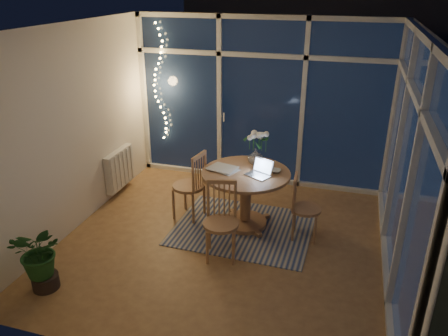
{
  "coord_description": "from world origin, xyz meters",
  "views": [
    {
      "loc": [
        1.34,
        -4.51,
        3.06
      ],
      "look_at": [
        -0.08,
        0.25,
        0.91
      ],
      "focal_mm": 35.0,
      "sensor_mm": 36.0,
      "label": 1
    }
  ],
  "objects_px": {
    "chair_left": "(188,185)",
    "laptop": "(258,168)",
    "dining_table": "(245,199)",
    "potted_plant": "(41,258)",
    "chair_front": "(221,222)",
    "flower_vase": "(256,157)",
    "chair_right": "(306,207)"
  },
  "relations": [
    {
      "from": "chair_left",
      "to": "laptop",
      "type": "height_order",
      "value": "laptop"
    },
    {
      "from": "dining_table",
      "to": "potted_plant",
      "type": "relative_size",
      "value": 1.51
    },
    {
      "from": "chair_front",
      "to": "laptop",
      "type": "distance_m",
      "value": 0.88
    },
    {
      "from": "dining_table",
      "to": "potted_plant",
      "type": "bearing_deg",
      "value": -132.59
    },
    {
      "from": "laptop",
      "to": "potted_plant",
      "type": "distance_m",
      "value": 2.68
    },
    {
      "from": "flower_vase",
      "to": "chair_left",
      "type": "bearing_deg",
      "value": -161.58
    },
    {
      "from": "flower_vase",
      "to": "potted_plant",
      "type": "relative_size",
      "value": 0.28
    },
    {
      "from": "dining_table",
      "to": "flower_vase",
      "type": "distance_m",
      "value": 0.58
    },
    {
      "from": "flower_vase",
      "to": "dining_table",
      "type": "bearing_deg",
      "value": -101.24
    },
    {
      "from": "chair_left",
      "to": "laptop",
      "type": "relative_size",
      "value": 3.3
    },
    {
      "from": "laptop",
      "to": "potted_plant",
      "type": "height_order",
      "value": "laptop"
    },
    {
      "from": "chair_right",
      "to": "laptop",
      "type": "distance_m",
      "value": 0.78
    },
    {
      "from": "chair_left",
      "to": "chair_right",
      "type": "height_order",
      "value": "chair_left"
    },
    {
      "from": "dining_table",
      "to": "chair_right",
      "type": "height_order",
      "value": "chair_right"
    },
    {
      "from": "chair_front",
      "to": "flower_vase",
      "type": "xyz_separation_m",
      "value": [
        0.15,
        1.09,
        0.41
      ]
    },
    {
      "from": "potted_plant",
      "to": "dining_table",
      "type": "bearing_deg",
      "value": 47.41
    },
    {
      "from": "chair_front",
      "to": "potted_plant",
      "type": "distance_m",
      "value": 1.97
    },
    {
      "from": "dining_table",
      "to": "chair_right",
      "type": "distance_m",
      "value": 0.81
    },
    {
      "from": "chair_right",
      "to": "dining_table",
      "type": "bearing_deg",
      "value": 80.95
    },
    {
      "from": "chair_right",
      "to": "potted_plant",
      "type": "relative_size",
      "value": 1.13
    },
    {
      "from": "chair_left",
      "to": "chair_front",
      "type": "xyz_separation_m",
      "value": [
        0.71,
        -0.81,
        -0.02
      ]
    },
    {
      "from": "chair_left",
      "to": "chair_front",
      "type": "distance_m",
      "value": 1.07
    },
    {
      "from": "chair_front",
      "to": "potted_plant",
      "type": "relative_size",
      "value": 1.25
    },
    {
      "from": "dining_table",
      "to": "potted_plant",
      "type": "distance_m",
      "value": 2.56
    },
    {
      "from": "flower_vase",
      "to": "laptop",
      "type": "bearing_deg",
      "value": -72.92
    },
    {
      "from": "dining_table",
      "to": "chair_front",
      "type": "xyz_separation_m",
      "value": [
        -0.09,
        -0.8,
        0.09
      ]
    },
    {
      "from": "chair_left",
      "to": "potted_plant",
      "type": "xyz_separation_m",
      "value": [
        -0.93,
        -1.89,
        -0.11
      ]
    },
    {
      "from": "chair_right",
      "to": "chair_left",
      "type": "bearing_deg",
      "value": 83.48
    },
    {
      "from": "chair_front",
      "to": "laptop",
      "type": "relative_size",
      "value": 3.19
    },
    {
      "from": "chair_left",
      "to": "laptop",
      "type": "bearing_deg",
      "value": 95.24
    },
    {
      "from": "dining_table",
      "to": "laptop",
      "type": "xyz_separation_m",
      "value": [
        0.17,
        -0.07,
        0.5
      ]
    },
    {
      "from": "dining_table",
      "to": "potted_plant",
      "type": "height_order",
      "value": "dining_table"
    }
  ]
}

